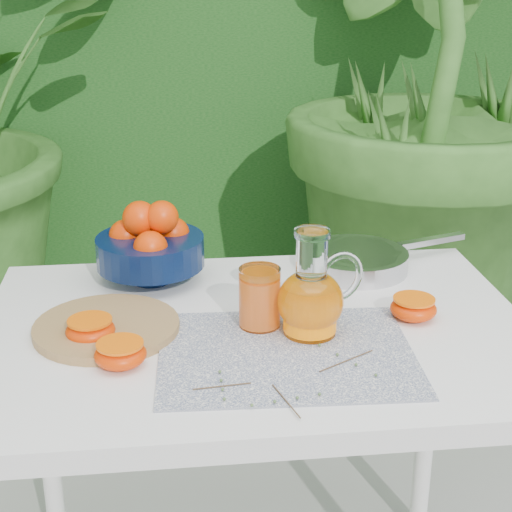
{
  "coord_description": "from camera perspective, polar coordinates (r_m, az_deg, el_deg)",
  "views": [
    {
      "loc": [
        -0.05,
        -1.37,
        1.38
      ],
      "look_at": [
        0.1,
        -0.08,
        0.88
      ],
      "focal_mm": 55.0,
      "sensor_mm": 36.0,
      "label": 1
    }
  ],
  "objects": [
    {
      "name": "thyme_sprigs",
      "position": [
        1.25,
        2.41,
        -9.04
      ],
      "size": [
        0.31,
        0.22,
        0.01
      ],
      "color": "#4E3924",
      "rests_on": "white_table"
    },
    {
      "name": "saute_pan",
      "position": [
        1.69,
        7.32,
        -0.24
      ],
      "size": [
        0.41,
        0.29,
        0.04
      ],
      "color": "#B7B6BB",
      "rests_on": "white_table"
    },
    {
      "name": "fruit_bowl",
      "position": [
        1.61,
        -7.71,
        0.85
      ],
      "size": [
        0.23,
        0.23,
        0.17
      ],
      "color": "black",
      "rests_on": "white_table"
    },
    {
      "name": "juice_tumbler",
      "position": [
        1.4,
        0.27,
        -3.12
      ],
      "size": [
        0.09,
        0.09,
        0.11
      ],
      "color": "white",
      "rests_on": "white_table"
    },
    {
      "name": "white_table",
      "position": [
        1.47,
        0.09,
        -8.02
      ],
      "size": [
        1.0,
        0.7,
        0.75
      ],
      "color": "white",
      "rests_on": "ground"
    },
    {
      "name": "placemat",
      "position": [
        1.33,
        2.21,
        -7.08
      ],
      "size": [
        0.44,
        0.35,
        0.0
      ],
      "primitive_type": "cube",
      "rotation": [
        0.0,
        0.0,
        -0.04
      ],
      "color": "#0D1B49",
      "rests_on": "white_table"
    },
    {
      "name": "cutting_board",
      "position": [
        1.43,
        -10.81,
        -5.13
      ],
      "size": [
        0.3,
        0.3,
        0.02
      ],
      "primitive_type": "cylinder",
      "rotation": [
        0.0,
        0.0,
        0.19
      ],
      "color": "#A37B4A",
      "rests_on": "white_table"
    },
    {
      "name": "hedge_backdrop",
      "position": [
        3.44,
        -4.97,
        17.93
      ],
      "size": [
        8.0,
        1.65,
        2.5
      ],
      "color": "#134414",
      "rests_on": "ground"
    },
    {
      "name": "juice_pitcher",
      "position": [
        1.37,
        4.07,
        -3.07
      ],
      "size": [
        0.18,
        0.15,
        0.19
      ],
      "color": "white",
      "rests_on": "white_table"
    },
    {
      "name": "orange_halves",
      "position": [
        1.37,
        -3.07,
        -5.37
      ],
      "size": [
        0.7,
        0.23,
        0.04
      ],
      "color": "#F54C02",
      "rests_on": "white_table"
    },
    {
      "name": "potted_plant_right",
      "position": [
        2.66,
        11.52,
        13.25
      ],
      "size": [
        2.41,
        2.41,
        2.07
      ],
      "primitive_type": "imported",
      "rotation": [
        0.0,
        0.0,
        1.75
      ],
      "color": "#316121",
      "rests_on": "ground"
    }
  ]
}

